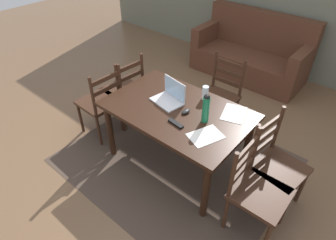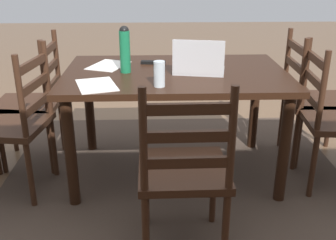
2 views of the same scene
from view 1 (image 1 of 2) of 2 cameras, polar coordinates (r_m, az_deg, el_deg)
name	(u,v)px [view 1 (image 1 of 2)]	position (r m, az deg, el deg)	size (l,w,h in m)	color
ground_plane	(176,160)	(3.35, 1.60, -8.04)	(14.00, 14.00, 0.00)	brown
area_rug	(176,160)	(3.35, 1.60, -8.00)	(2.35, 1.98, 0.01)	#47382D
dining_table	(177,116)	(2.92, 1.82, 0.76)	(1.45, 0.93, 0.74)	black
chair_right_far	(275,165)	(2.84, 20.63, -8.44)	(0.50, 0.50, 0.95)	#3D2316
chair_left_far	(124,90)	(3.71, -8.77, 5.95)	(0.48, 0.48, 0.95)	#3D2316
chair_far_head	(219,97)	(3.60, 10.14, 4.63)	(0.45, 0.45, 0.95)	#3D2316
chair_left_near	(101,103)	(3.53, -13.16, 3.41)	(0.46, 0.46, 0.95)	#3D2316
chair_right_near	(257,191)	(2.59, 17.24, -13.32)	(0.44, 0.44, 0.95)	#3D2316
couch	(251,54)	(5.03, 16.22, 12.49)	(1.80, 0.80, 1.00)	#512D1E
laptop	(170,96)	(2.94, 0.47, 4.82)	(0.36, 0.28, 0.23)	silver
water_bottle	(206,108)	(2.63, 7.57, 2.43)	(0.07, 0.07, 0.30)	#197247
drinking_glass	(205,93)	(2.99, 7.44, 5.40)	(0.07, 0.07, 0.15)	silver
computer_mouse	(186,111)	(2.80, 3.62, 1.76)	(0.06, 0.10, 0.03)	black
tv_remote	(176,123)	(2.66, 1.56, -0.69)	(0.04, 0.17, 0.02)	black
paper_stack_left	(234,113)	(2.87, 13.00, 1.31)	(0.21, 0.30, 0.00)	white
paper_stack_right	(206,136)	(2.56, 7.52, -3.16)	(0.21, 0.30, 0.00)	white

